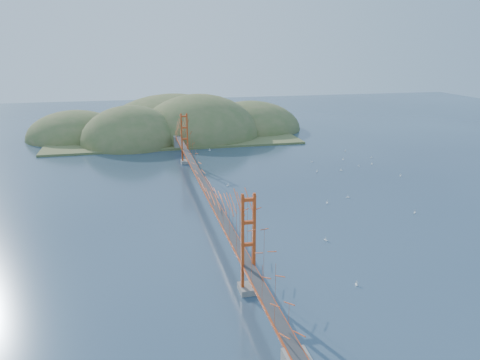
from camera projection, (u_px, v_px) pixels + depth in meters
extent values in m
plane|color=#293C52|center=(206.00, 205.00, 81.06)|extent=(320.00, 320.00, 0.00)
cube|color=gray|center=(248.00, 289.00, 52.95)|extent=(2.00, 2.40, 0.70)
cube|color=gray|center=(185.00, 162.00, 108.98)|extent=(2.00, 2.40, 0.70)
cube|color=#C43F15|center=(206.00, 187.00, 80.12)|extent=(1.40, 92.00, 0.16)
cube|color=#C43F15|center=(206.00, 188.00, 80.18)|extent=(1.33, 92.00, 0.24)
cube|color=#38383A|center=(206.00, 186.00, 80.10)|extent=(1.19, 92.00, 0.03)
cube|color=gray|center=(178.00, 143.00, 123.55)|extent=(2.20, 2.60, 3.30)
cube|color=olive|center=(172.00, 135.00, 140.75)|extent=(70.00, 40.00, 0.60)
ellipsoid|color=olive|center=(132.00, 143.00, 130.74)|extent=(28.00, 28.00, 21.00)
ellipsoid|color=olive|center=(199.00, 136.00, 140.70)|extent=(36.00, 36.00, 25.00)
ellipsoid|color=olive|center=(251.00, 129.00, 152.10)|extent=(32.00, 32.00, 18.00)
ellipsoid|color=olive|center=(76.00, 138.00, 138.45)|extent=(28.00, 28.00, 16.00)
ellipsoid|color=olive|center=(174.00, 128.00, 154.33)|extent=(44.00, 44.00, 22.00)
cube|color=white|center=(400.00, 176.00, 98.57)|extent=(0.36, 0.60, 0.10)
cylinder|color=white|center=(401.00, 174.00, 98.48)|extent=(0.02, 0.02, 0.62)
cube|color=white|center=(327.00, 203.00, 82.01)|extent=(0.34, 0.56, 0.10)
cylinder|color=white|center=(327.00, 201.00, 81.93)|extent=(0.02, 0.02, 0.58)
cube|color=white|center=(343.00, 159.00, 112.40)|extent=(0.27, 0.61, 0.11)
cylinder|color=white|center=(343.00, 158.00, 112.31)|extent=(0.02, 0.02, 0.64)
cube|color=white|center=(228.00, 186.00, 91.89)|extent=(0.60, 0.42, 0.11)
cylinder|color=white|center=(228.00, 184.00, 91.80)|extent=(0.02, 0.02, 0.63)
cube|color=white|center=(210.00, 150.00, 121.95)|extent=(0.60, 0.31, 0.10)
cylinder|color=white|center=(210.00, 149.00, 121.86)|extent=(0.02, 0.02, 0.62)
cube|color=white|center=(415.00, 213.00, 77.19)|extent=(0.55, 0.52, 0.10)
cylinder|color=white|center=(415.00, 211.00, 77.10)|extent=(0.02, 0.02, 0.62)
cube|color=white|center=(356.00, 285.00, 54.38)|extent=(0.32, 0.60, 0.10)
cylinder|color=white|center=(357.00, 282.00, 54.29)|extent=(0.02, 0.02, 0.63)
cube|color=white|center=(341.00, 171.00, 102.67)|extent=(0.44, 0.65, 0.11)
cylinder|color=white|center=(341.00, 169.00, 102.57)|extent=(0.02, 0.02, 0.67)
cube|color=white|center=(326.00, 240.00, 66.58)|extent=(0.43, 0.64, 0.11)
cylinder|color=white|center=(326.00, 238.00, 66.48)|extent=(0.02, 0.02, 0.67)
cube|color=white|center=(312.00, 162.00, 110.02)|extent=(0.52, 0.32, 0.09)
cylinder|color=white|center=(312.00, 161.00, 109.94)|extent=(0.01, 0.01, 0.54)
cube|color=white|center=(359.00, 166.00, 106.45)|extent=(0.25, 0.49, 0.09)
cylinder|color=white|center=(359.00, 165.00, 106.38)|extent=(0.01, 0.01, 0.52)
cube|color=white|center=(348.00, 197.00, 84.91)|extent=(0.63, 0.39, 0.11)
cylinder|color=white|center=(348.00, 196.00, 84.82)|extent=(0.02, 0.02, 0.66)
cube|color=white|center=(317.00, 172.00, 101.82)|extent=(0.54, 0.52, 0.10)
cylinder|color=white|center=(317.00, 170.00, 101.74)|extent=(0.02, 0.02, 0.62)
cube|color=white|center=(371.00, 158.00, 113.90)|extent=(0.51, 0.29, 0.09)
cylinder|color=white|center=(371.00, 157.00, 113.83)|extent=(0.01, 0.01, 0.53)
cube|color=white|center=(345.00, 151.00, 120.67)|extent=(0.57, 0.43, 0.10)
cylinder|color=white|center=(345.00, 150.00, 120.58)|extent=(0.02, 0.02, 0.60)
cube|color=white|center=(372.00, 164.00, 108.18)|extent=(0.22, 0.57, 0.10)
cylinder|color=white|center=(372.00, 163.00, 108.09)|extent=(0.02, 0.02, 0.61)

